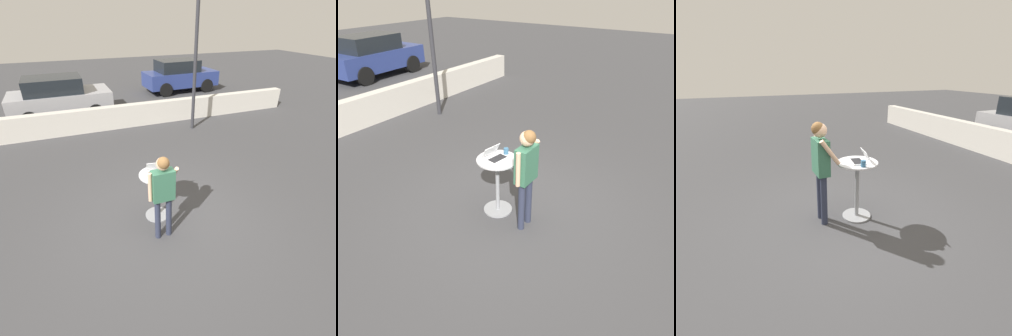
{
  "view_description": "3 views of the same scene",
  "coord_description": "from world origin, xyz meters",
  "views": [
    {
      "loc": [
        -1.52,
        -3.93,
        3.75
      ],
      "look_at": [
        0.08,
        0.13,
        1.21
      ],
      "focal_mm": 28.0,
      "sensor_mm": 36.0,
      "label": 1
    },
    {
      "loc": [
        -3.99,
        -2.55,
        3.65
      ],
      "look_at": [
        -0.23,
        0.0,
        1.01
      ],
      "focal_mm": 35.0,
      "sensor_mm": 36.0,
      "label": 2
    },
    {
      "loc": [
        3.65,
        -1.53,
        2.5
      ],
      "look_at": [
        -0.35,
        0.1,
        0.87
      ],
      "focal_mm": 28.0,
      "sensor_mm": 36.0,
      "label": 3
    }
  ],
  "objects": [
    {
      "name": "standing_person",
      "position": [
        -0.21,
        -0.36,
        1.12
      ],
      "size": [
        0.54,
        0.38,
        1.75
      ],
      "color": "#282D42",
      "rests_on": "ground_plane"
    },
    {
      "name": "ground_plane",
      "position": [
        0.0,
        0.0,
        0.0
      ],
      "size": [
        50.0,
        50.0,
        0.0
      ],
      "primitive_type": "plane",
      "color": "#3D3D3F"
    },
    {
      "name": "coffee_mug",
      "position": [
        0.13,
        0.24,
        1.1
      ],
      "size": [
        0.12,
        0.08,
        0.11
      ],
      "color": "#336084",
      "rests_on": "cafe_table"
    },
    {
      "name": "laptop",
      "position": [
        -0.11,
        0.31,
        1.09
      ],
      "size": [
        0.39,
        0.37,
        0.2
      ],
      "color": "silver",
      "rests_on": "cafe_table"
    },
    {
      "name": "parked_car_further_down",
      "position": [
        4.66,
        10.05,
        0.86
      ],
      "size": [
        4.09,
        2.0,
        1.69
      ],
      "color": "navy",
      "rests_on": "ground_plane"
    },
    {
      "name": "cafe_table",
      "position": [
        -0.12,
        0.26,
        0.64
      ],
      "size": [
        0.7,
        0.7,
        1.04
      ],
      "color": "gray",
      "rests_on": "ground_plane"
    }
  ]
}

